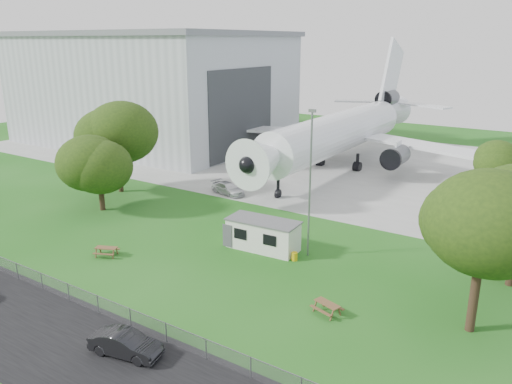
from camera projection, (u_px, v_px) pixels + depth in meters
The scene contains 17 objects.
ground at pixel (183, 259), 40.82m from camera, with size 160.00×160.00×0.00m, color #36762A.
asphalt_strip at pixel (42, 333), 30.41m from camera, with size 120.00×8.00×0.02m, color black.
concrete_apron at pixel (360, 165), 71.24m from camera, with size 120.00×46.00×0.03m, color #B7B7B2.
hangar at pixel (153, 87), 86.78m from camera, with size 43.00×31.00×18.55m.
airliner at pixel (343, 130), 69.04m from camera, with size 46.36×47.73×17.69m.
site_cabin at pixel (263, 235), 42.41m from camera, with size 6.83×3.09×2.62m.
picnic_west at pixel (107, 256), 41.39m from camera, with size 1.80×1.50×0.76m, color brown, non-canonical shape.
picnic_east at pixel (327, 313), 32.68m from camera, with size 1.80×1.50×0.76m, color brown, non-canonical shape.
fence at pixel (89, 309), 33.22m from camera, with size 58.00×0.04×1.30m, color gray.
lamp_mast at pixel (310, 186), 39.75m from camera, with size 0.16×0.16×12.00m, color slate.
tree_west_big at pixel (117, 136), 57.14m from camera, with size 8.73×8.73×10.96m.
tree_west_small at pixel (98, 162), 51.16m from camera, with size 7.73×7.73×9.00m.
tree_east_front at pixel (483, 232), 28.90m from camera, with size 7.73×7.73×10.37m.
tree_far_apron at pixel (491, 159), 54.96m from camera, with size 5.24×5.24×7.22m.
car_centre_sedan at pixel (126, 344), 28.17m from camera, with size 1.49×4.26×1.40m, color black.
car_ne_sedan at pixel (502, 262), 38.80m from camera, with size 1.37×3.93×1.29m, color maroon.
car_apron_van at pixel (228, 189), 57.79m from camera, with size 1.88×4.61×1.34m, color white.
Camera 1 is at (25.49, -28.09, 17.14)m, focal length 35.00 mm.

